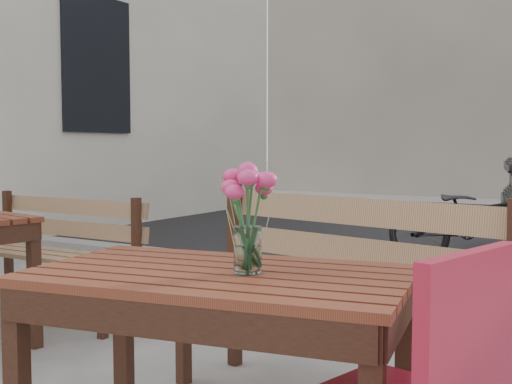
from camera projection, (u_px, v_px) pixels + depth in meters
street at (496, 253)px, 6.54m from camera, size 30.00×8.12×0.12m
main_table at (219, 308)px, 2.02m from camera, size 1.28×0.89×0.73m
main_bench at (341, 274)px, 2.72m from camera, size 1.59×0.73×0.95m
main_vase at (248, 205)px, 1.96m from camera, size 0.19×0.19×0.34m
second_bench at (59, 241)px, 4.21m from camera, size 1.32×0.40×0.82m
bicycle at (482, 220)px, 5.66m from camera, size 1.81×0.77×0.93m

